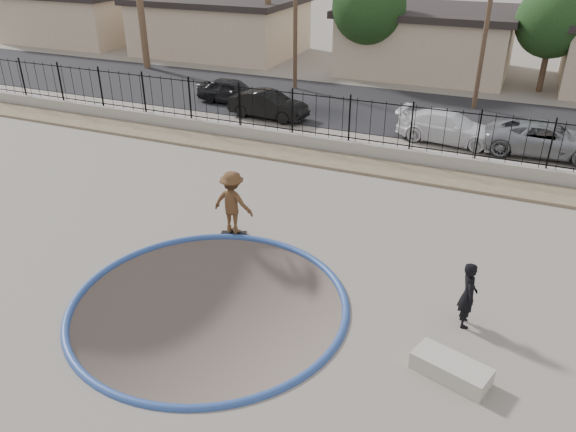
# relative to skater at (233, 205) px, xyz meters

# --- Properties ---
(ground) EXTENTS (120.00, 120.00, 2.20)m
(ground) POSITION_rel_skater_xyz_m (1.13, 9.56, -2.09)
(ground) COLOR gray
(ground) RESTS_ON ground
(bowl_pit) EXTENTS (6.84, 6.84, 1.80)m
(bowl_pit) POSITION_rel_skater_xyz_m (1.13, -3.44, -0.99)
(bowl_pit) COLOR #51463E
(bowl_pit) RESTS_ON ground
(coping_ring) EXTENTS (7.04, 7.04, 0.20)m
(coping_ring) POSITION_rel_skater_xyz_m (1.13, -3.44, -0.99)
(coping_ring) COLOR #2C498F
(coping_ring) RESTS_ON ground
(rock_strip) EXTENTS (42.00, 1.60, 0.11)m
(rock_strip) POSITION_rel_skater_xyz_m (1.13, 6.76, -0.93)
(rock_strip) COLOR #91825F
(rock_strip) RESTS_ON ground
(retaining_wall) EXTENTS (42.00, 0.45, 0.60)m
(retaining_wall) POSITION_rel_skater_xyz_m (1.13, 7.86, -0.69)
(retaining_wall) COLOR gray
(retaining_wall) RESTS_ON ground
(fence) EXTENTS (40.00, 0.04, 1.80)m
(fence) POSITION_rel_skater_xyz_m (1.13, 7.86, 0.51)
(fence) COLOR black
(fence) RESTS_ON retaining_wall
(street) EXTENTS (90.00, 8.00, 0.04)m
(street) POSITION_rel_skater_xyz_m (1.13, 14.56, -0.97)
(street) COLOR black
(street) RESTS_ON ground
(house_west_far) EXTENTS (10.60, 8.60, 3.90)m
(house_west_far) POSITION_rel_skater_xyz_m (-26.87, 24.06, 0.99)
(house_west_far) COLOR #C2AA8A
(house_west_far) RESTS_ON ground
(house_west) EXTENTS (11.60, 8.60, 3.90)m
(house_west) POSITION_rel_skater_xyz_m (-13.87, 24.06, 0.99)
(house_west) COLOR #C2AA8A
(house_west) RESTS_ON ground
(house_center) EXTENTS (10.60, 8.60, 3.90)m
(house_center) POSITION_rel_skater_xyz_m (1.13, 24.06, 0.99)
(house_center) COLOR #C2AA8A
(house_center) RESTS_ON ground
(utility_pole_left) EXTENTS (1.70, 0.24, 9.00)m
(utility_pole_left) POSITION_rel_skater_xyz_m (-4.87, 16.56, 3.72)
(utility_pole_left) COLOR #473323
(utility_pole_left) RESTS_ON ground
(utility_pole_mid) EXTENTS (1.70, 0.24, 9.50)m
(utility_pole_mid) POSITION_rel_skater_xyz_m (5.13, 16.56, 3.97)
(utility_pole_mid) COLOR #473323
(utility_pole_mid) RESTS_ON ground
(street_tree_left) EXTENTS (4.32, 4.32, 6.36)m
(street_tree_left) POSITION_rel_skater_xyz_m (-1.87, 20.56, 3.20)
(street_tree_left) COLOR #473323
(street_tree_left) RESTS_ON ground
(street_tree_mid) EXTENTS (3.96, 3.96, 5.83)m
(street_tree_mid) POSITION_rel_skater_xyz_m (8.13, 21.56, 2.85)
(street_tree_mid) COLOR #473323
(street_tree_mid) RESTS_ON ground
(skater) EXTENTS (1.29, 0.75, 1.97)m
(skater) POSITION_rel_skater_xyz_m (0.00, 0.00, 0.00)
(skater) COLOR brown
(skater) RESTS_ON ground
(skateboard) EXTENTS (0.80, 0.46, 0.07)m
(skateboard) POSITION_rel_skater_xyz_m (-0.00, 0.00, -0.93)
(skateboard) COLOR black
(skateboard) RESTS_ON ground
(videographer) EXTENTS (0.54, 0.69, 1.68)m
(videographer) POSITION_rel_skater_xyz_m (7.08, -1.70, -0.15)
(videographer) COLOR black
(videographer) RESTS_ON ground
(concrete_ledge) EXTENTS (1.74, 1.15, 0.40)m
(concrete_ledge) POSITION_rel_skater_xyz_m (7.07, -3.61, -0.79)
(concrete_ledge) COLOR #B2AD9E
(concrete_ledge) RESTS_ON ground
(car_a) EXTENTS (3.73, 1.51, 1.27)m
(car_a) POSITION_rel_skater_xyz_m (-6.80, 12.56, -0.32)
(car_a) COLOR black
(car_a) RESTS_ON street
(car_b) EXTENTS (3.97, 1.60, 1.28)m
(car_b) POSITION_rel_skater_xyz_m (-3.95, 10.96, -0.31)
(car_b) COLOR black
(car_b) RESTS_ON street
(car_c) EXTENTS (4.60, 2.25, 1.29)m
(car_c) POSITION_rel_skater_xyz_m (4.67, 10.96, -0.31)
(car_c) COLOR white
(car_c) RESTS_ON street
(car_d) EXTENTS (4.85, 2.38, 1.32)m
(car_d) POSITION_rel_skater_xyz_m (8.54, 10.96, -0.29)
(car_d) COLOR gray
(car_d) RESTS_ON street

